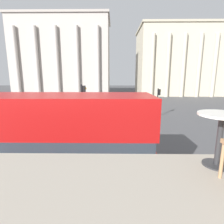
# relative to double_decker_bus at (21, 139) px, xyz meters

# --- Properties ---
(double_decker_bus) EXTENTS (10.46, 2.77, 4.00)m
(double_decker_bus) POSITION_rel_double_decker_bus_xyz_m (0.00, 0.00, 0.00)
(double_decker_bus) COLOR black
(double_decker_bus) RESTS_ON ground_plane
(cafe_dining_table) EXTENTS (0.60, 0.60, 0.73)m
(cafe_dining_table) POSITION_rel_double_decker_bus_xyz_m (5.17, -4.40, 1.77)
(cafe_dining_table) COLOR #2D2D30
(cafe_dining_table) RESTS_ON cafe_floor_slab
(plaza_building_left) EXTENTS (23.13, 11.85, 18.68)m
(plaza_building_left) POSITION_rel_double_decker_bus_xyz_m (-8.91, 38.77, 7.11)
(plaza_building_left) COLOR #BCB2A8
(plaza_building_left) RESTS_ON ground_plane
(plaza_building_right) EXTENTS (23.40, 14.82, 17.52)m
(plaza_building_right) POSITION_rel_double_decker_bus_xyz_m (21.80, 43.03, 6.53)
(plaza_building_right) COLOR beige
(plaza_building_right) RESTS_ON ground_plane
(traffic_light_near) EXTENTS (0.42, 0.24, 4.17)m
(traffic_light_near) POSITION_rel_double_decker_bus_xyz_m (1.46, 6.02, 0.48)
(traffic_light_near) COLOR black
(traffic_light_near) RESTS_ON ground_plane
(traffic_light_mid) EXTENTS (0.42, 0.24, 3.42)m
(traffic_light_mid) POSITION_rel_double_decker_bus_xyz_m (8.87, 13.64, 0.02)
(traffic_light_mid) COLOR black
(traffic_light_mid) RESTS_ON ground_plane
(car_navy) EXTENTS (4.20, 1.93, 1.35)m
(car_navy) POSITION_rel_double_decker_bus_xyz_m (1.91, 20.76, -1.53)
(car_navy) COLOR black
(car_navy) RESTS_ON ground_plane
(pedestrian_black) EXTENTS (0.32, 0.32, 1.60)m
(pedestrian_black) POSITION_rel_double_decker_bus_xyz_m (0.82, 22.04, -1.31)
(pedestrian_black) COLOR #282B33
(pedestrian_black) RESTS_ON ground_plane
(pedestrian_yellow) EXTENTS (0.32, 0.32, 1.62)m
(pedestrian_yellow) POSITION_rel_double_decker_bus_xyz_m (-3.05, 10.62, -1.30)
(pedestrian_yellow) COLOR #282B33
(pedestrian_yellow) RESTS_ON ground_plane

